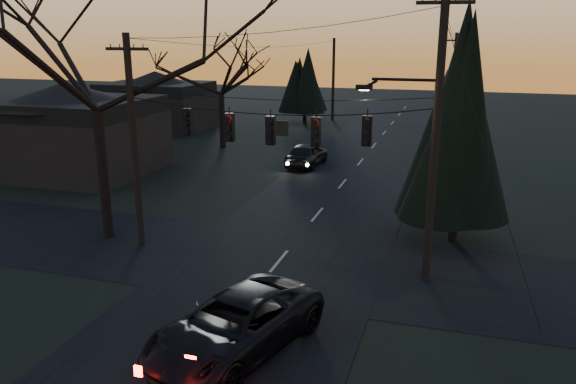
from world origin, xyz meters
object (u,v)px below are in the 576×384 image
(utility_pole_left, at_px, (142,245))
(evergreen_right, at_px, (462,124))
(utility_pole_right, at_px, (425,279))
(utility_pole_far_l, at_px, (332,120))
(bare_tree_left, at_px, (92,56))
(suv_near, at_px, (236,325))
(sedan_oncoming_a, at_px, (307,154))
(utility_pole_far_r, at_px, (448,140))

(utility_pole_left, height_order, evergreen_right, evergreen_right)
(utility_pole_right, bearing_deg, utility_pole_far_l, 107.72)
(utility_pole_far_l, distance_m, bare_tree_left, 36.37)
(utility_pole_left, height_order, suv_near, utility_pole_left)
(suv_near, bearing_deg, sedan_oncoming_a, 118.11)
(evergreen_right, height_order, suv_near, evergreen_right)
(evergreen_right, bearing_deg, suv_near, -117.23)
(utility_pole_far_l, bearing_deg, utility_pole_far_r, -34.82)
(bare_tree_left, bearing_deg, utility_pole_left, -14.33)
(evergreen_right, xyz_separation_m, suv_near, (-5.52, -10.73, -4.19))
(bare_tree_left, bearing_deg, sedan_oncoming_a, 72.92)
(utility_pole_far_l, bearing_deg, utility_pole_right, -72.28)
(utility_pole_far_r, xyz_separation_m, bare_tree_left, (-13.41, -27.51, 7.61))
(sedan_oncoming_a, bearing_deg, bare_tree_left, 76.23)
(bare_tree_left, bearing_deg, utility_pole_right, -2.09)
(utility_pole_left, bearing_deg, bare_tree_left, 165.67)
(utility_pole_far_l, xyz_separation_m, suv_near, (6.80, -42.33, 0.79))
(bare_tree_left, relative_size, sedan_oncoming_a, 2.43)
(utility_pole_far_r, bearing_deg, bare_tree_left, -115.99)
(utility_pole_far_l, bearing_deg, suv_near, -80.87)
(utility_pole_far_l, distance_m, suv_near, 42.88)
(utility_pole_left, height_order, sedan_oncoming_a, utility_pole_left)
(bare_tree_left, xyz_separation_m, sedan_oncoming_a, (4.71, 15.34, -6.83))
(bare_tree_left, distance_m, suv_near, 13.00)
(suv_near, height_order, sedan_oncoming_a, suv_near)
(evergreen_right, bearing_deg, utility_pole_far_r, 91.99)
(utility_pole_right, distance_m, utility_pole_far_r, 28.00)
(evergreen_right, bearing_deg, utility_pole_right, -100.59)
(utility_pole_far_l, relative_size, evergreen_right, 0.91)
(utility_pole_right, xyz_separation_m, evergreen_right, (0.82, 4.40, 4.98))
(utility_pole_right, bearing_deg, utility_pole_left, 180.00)
(utility_pole_left, relative_size, utility_pole_far_l, 1.06)
(utility_pole_left, bearing_deg, utility_pole_right, 0.00)
(evergreen_right, distance_m, sedan_oncoming_a, 15.46)
(bare_tree_left, height_order, sedan_oncoming_a, bare_tree_left)
(utility_pole_left, xyz_separation_m, utility_pole_far_r, (11.50, 28.00, 0.00))
(utility_pole_right, height_order, utility_pole_far_l, utility_pole_right)
(utility_pole_far_l, height_order, sedan_oncoming_a, utility_pole_far_l)
(utility_pole_far_r, xyz_separation_m, sedan_oncoming_a, (-8.70, -12.18, 0.78))
(suv_near, bearing_deg, utility_pole_left, 154.90)
(suv_near, bearing_deg, utility_pole_right, 71.30)
(utility_pole_far_l, xyz_separation_m, evergreen_right, (12.32, -31.60, 4.98))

